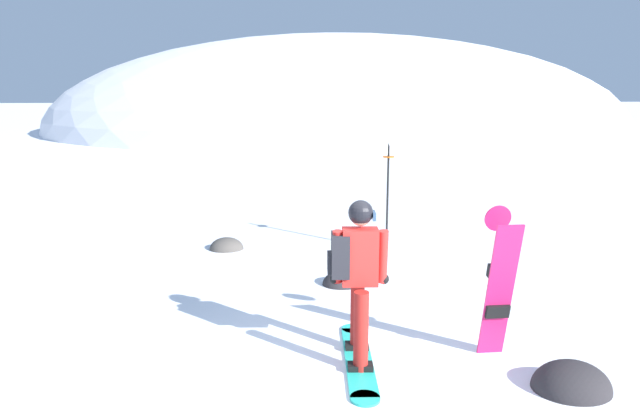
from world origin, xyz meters
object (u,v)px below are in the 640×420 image
snowboarder_main (357,277)px  piste_marker_near (388,190)px  spare_snowboard (499,283)px  rock_dark (342,284)px  rock_small (227,249)px  rock_mid (571,389)px

snowboarder_main → piste_marker_near: bearing=72.7°
spare_snowboard → rock_dark: 2.92m
snowboarder_main → rock_dark: snowboarder_main is taller
spare_snowboard → rock_small: (-3.02, 4.65, -0.83)m
piste_marker_near → rock_mid: piste_marker_near is taller
snowboarder_main → rock_mid: 2.29m
snowboarder_main → rock_small: (-1.54, 4.55, -0.92)m
piste_marker_near → rock_small: size_ratio=3.19×
rock_mid → rock_small: 6.38m
piste_marker_near → rock_dark: piste_marker_near is taller
snowboarder_main → rock_mid: bearing=-22.7°
rock_small → rock_dark: bearing=-50.2°
spare_snowboard → snowboarder_main: bearing=176.1°
snowboarder_main → spare_snowboard: 1.48m
spare_snowboard → rock_dark: (-1.24, 2.51, -0.83)m
spare_snowboard → piste_marker_near: bearing=92.6°
spare_snowboard → piste_marker_near: piste_marker_near is taller
snowboarder_main → spare_snowboard: bearing=-3.9°
rock_mid → rock_small: rock_mid is taller
rock_dark → piste_marker_near: bearing=58.3°
snowboarder_main → rock_dark: 2.59m
spare_snowboard → rock_small: bearing=123.0°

